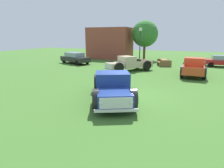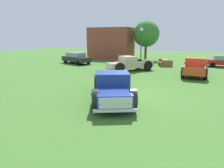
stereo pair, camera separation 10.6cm
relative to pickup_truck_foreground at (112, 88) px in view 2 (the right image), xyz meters
name	(u,v)px [view 2 (the right image)]	position (x,y,z in m)	size (l,w,h in m)	color
ground_plane	(129,97)	(0.61, 1.11, -0.78)	(80.00, 80.00, 0.00)	#3D6B28
pickup_truck_foreground	(112,88)	(0.00, 0.00, 0.00)	(4.05, 5.60, 1.63)	navy
pickup_truck_behind_left	(195,67)	(4.06, 10.16, -0.02)	(2.10, 5.22, 1.58)	#D14723
pickup_truck_behind_right	(127,64)	(-2.39, 9.50, -0.05)	(4.55, 4.96, 1.53)	#C6B793
sedan_distant_a	(76,58)	(-10.42, 12.25, -0.02)	(4.69, 3.19, 1.45)	black
lamp_post_far	(141,46)	(-2.16, 13.92, 1.62)	(0.36, 0.36, 4.58)	#2D2D33
picnic_table	(165,62)	(0.71, 14.77, -0.28)	(2.01, 2.20, 0.78)	olive
trash_can	(121,60)	(-4.74, 14.09, -0.30)	(0.59, 0.59, 0.95)	#4C4C51
oak_tree_east	(146,34)	(-3.11, 20.30, 3.09)	(3.92, 3.92, 5.84)	brown
brick_pavilion	(111,43)	(-8.73, 19.97, 1.65)	(6.67, 4.16, 4.85)	brown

